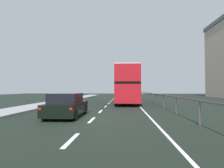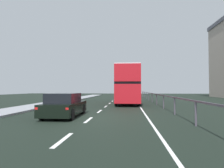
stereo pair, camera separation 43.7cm
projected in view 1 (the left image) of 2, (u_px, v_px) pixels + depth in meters
name	position (u px, v px, depth m)	size (l,w,h in m)	color
ground_plane	(95.00, 117.00, 11.26)	(73.98, 120.00, 0.10)	black
lane_paint_markings	(126.00, 105.00, 19.97)	(3.48, 46.00, 0.01)	silver
bridge_side_railing	(156.00, 96.00, 19.94)	(0.10, 42.00, 1.19)	#4A434F
double_decker_bus_red	(126.00, 85.00, 22.23)	(2.67, 10.53, 4.21)	#B5151E
hatchback_car_near	(67.00, 105.00, 11.27)	(1.91, 4.06, 1.45)	black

